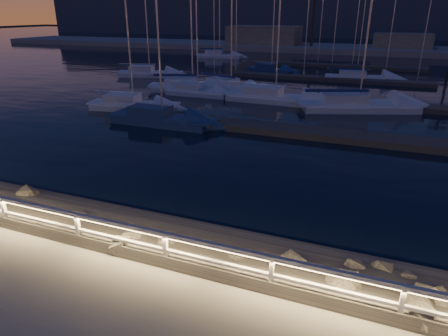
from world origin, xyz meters
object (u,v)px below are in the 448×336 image
(sailboat_n, at_px, (270,69))
(sailboat_a, at_px, (131,104))
(sailboat_g, at_px, (356,104))
(sailboat_i, at_px, (148,73))
(sailboat_c, at_px, (273,96))
(sailboat_j, at_px, (191,86))
(sailboat_f, at_px, (229,87))
(sailboat_l, at_px, (360,77))
(sailboat_m, at_px, (218,55))
(guard_rail, at_px, (132,234))
(sailboat_e, at_px, (196,91))
(sailboat_b, at_px, (160,117))

(sailboat_n, bearing_deg, sailboat_a, -79.83)
(sailboat_g, xyz_separation_m, sailboat_i, (-24.31, 8.89, -0.02))
(sailboat_c, xyz_separation_m, sailboat_j, (-8.79, 1.98, 0.01))
(sailboat_g, xyz_separation_m, sailboat_j, (-15.62, 2.61, -0.01))
(sailboat_c, height_order, sailboat_f, sailboat_c)
(sailboat_j, bearing_deg, sailboat_c, -31.38)
(sailboat_i, distance_m, sailboat_l, 24.30)
(sailboat_c, relative_size, sailboat_i, 1.16)
(sailboat_m, bearing_deg, sailboat_g, -62.94)
(sailboat_m, bearing_deg, sailboat_n, -57.57)
(sailboat_n, bearing_deg, guard_rail, -58.62)
(sailboat_e, height_order, sailboat_l, sailboat_l)
(sailboat_a, height_order, sailboat_i, sailboat_i)
(guard_rail, distance_m, sailboat_i, 38.84)
(sailboat_e, xyz_separation_m, sailboat_l, (13.32, 14.26, -0.00))
(sailboat_j, bearing_deg, sailboat_n, 56.87)
(sailboat_j, xyz_separation_m, sailboat_l, (14.83, 12.40, -0.06))
(sailboat_b, bearing_deg, sailboat_j, 106.61)
(sailboat_g, height_order, sailboat_l, sailboat_g)
(sailboat_j, bearing_deg, guard_rail, -85.65)
(guard_rail, bearing_deg, sailboat_m, 110.12)
(sailboat_c, height_order, sailboat_j, sailboat_c)
(sailboat_j, xyz_separation_m, sailboat_n, (3.85, 14.96, -0.06))
(guard_rail, height_order, sailboat_j, sailboat_j)
(sailboat_i, relative_size, sailboat_n, 1.12)
(sailboat_c, bearing_deg, sailboat_a, -141.86)
(sailboat_b, height_order, sailboat_g, sailboat_g)
(sailboat_g, distance_m, sailboat_j, 15.84)
(guard_rail, xyz_separation_m, sailboat_e, (-9.94, 25.06, -0.97))
(sailboat_b, distance_m, sailboat_i, 21.83)
(sailboat_a, relative_size, sailboat_j, 0.84)
(sailboat_c, distance_m, sailboat_m, 34.74)
(guard_rail, height_order, sailboat_e, sailboat_e)
(sailboat_l, bearing_deg, sailboat_i, -172.93)
(sailboat_b, relative_size, sailboat_j, 0.90)
(guard_rail, height_order, sailboat_m, sailboat_m)
(sailboat_c, relative_size, sailboat_l, 1.12)
(sailboat_m, xyz_separation_m, sailboat_n, (12.54, -13.08, -0.05))
(sailboat_a, height_order, sailboat_m, sailboat_m)
(guard_rail, xyz_separation_m, sailboat_g, (4.18, 24.31, -0.90))
(sailboat_j, bearing_deg, sailboat_a, -113.58)
(sailboat_c, height_order, sailboat_l, sailboat_c)
(guard_rail, bearing_deg, sailboat_g, 80.25)
(sailboat_b, height_order, sailboat_c, sailboat_c)
(sailboat_g, xyz_separation_m, sailboat_l, (-0.79, 15.01, -0.07))
(sailboat_f, bearing_deg, sailboat_i, 174.36)
(sailboat_m, bearing_deg, sailboat_f, -76.79)
(guard_rail, height_order, sailboat_n, sailboat_n)
(sailboat_a, relative_size, sailboat_m, 0.94)
(sailboat_g, bearing_deg, sailboat_b, -163.63)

